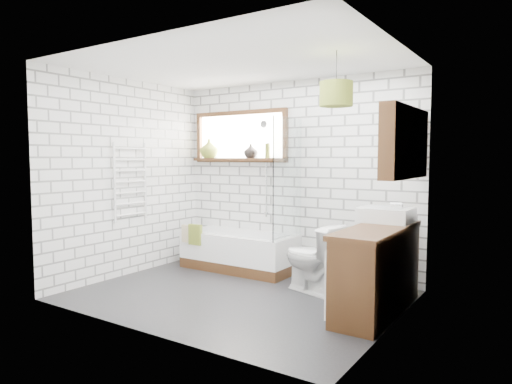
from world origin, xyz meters
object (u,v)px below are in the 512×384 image
Objects in this scene: pendant at (336,94)px; bathtub at (239,251)px; toilet at (314,258)px; vanity at (377,270)px; basin at (386,215)px.

bathtub is at bearing 152.60° from pendant.
vanity is at bearing 89.15° from toilet.
basin reaches higher than bathtub.
basin reaches higher than toilet.
pendant is at bearing -140.98° from vanity.
pendant is (-0.28, -0.71, 1.19)m from basin.
basin is at bearing 97.86° from vanity.
pendant is (0.47, -0.53, 1.71)m from toilet.
pendant is (-0.34, -0.27, 1.68)m from vanity.
basin is 0.93m from toilet.
toilet is (-0.81, 0.26, -0.03)m from vanity.
toilet reaches higher than bathtub.
toilet is 1.85m from pendant.
bathtub is 1.06× the size of vanity.
bathtub is 2.72m from pendant.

